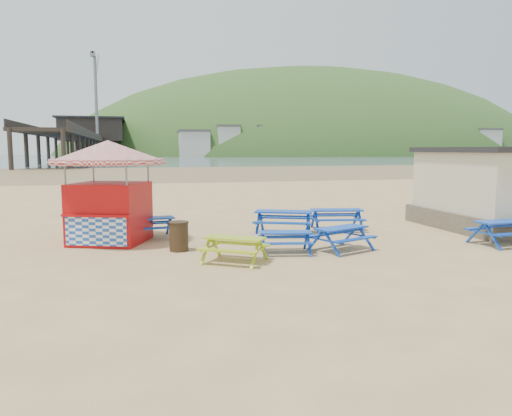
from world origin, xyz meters
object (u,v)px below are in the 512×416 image
object	(u,v)px
picnic_table_blue_b	(284,223)
litter_bin	(179,236)
picnic_table_yellow	(234,250)
ice_cream_kiosk	(109,179)
picnic_table_blue_a	(149,228)

from	to	relation	value
picnic_table_blue_b	litter_bin	xyz separation A→B (m)	(-3.97, -2.07, 0.03)
picnic_table_yellow	litter_bin	bearing A→B (deg)	158.48
ice_cream_kiosk	litter_bin	distance (m)	3.28
picnic_table_blue_b	picnic_table_yellow	distance (m)	4.77
picnic_table_blue_a	picnic_table_yellow	xyz separation A→B (m)	(2.14, -4.30, -0.02)
picnic_table_blue_b	ice_cream_kiosk	bearing A→B (deg)	-155.34
picnic_table_blue_b	picnic_table_yellow	size ratio (longest dim) A/B	1.20
ice_cream_kiosk	litter_bin	xyz separation A→B (m)	(2.05, -1.95, -1.66)
picnic_table_yellow	ice_cream_kiosk	bearing A→B (deg)	164.77
ice_cream_kiosk	litter_bin	world-z (taller)	ice_cream_kiosk
picnic_table_yellow	ice_cream_kiosk	distance (m)	5.41
picnic_table_blue_a	ice_cream_kiosk	bearing A→B (deg)	-165.96
picnic_table_yellow	picnic_table_blue_a	bearing A→B (deg)	149.84
picnic_table_blue_a	ice_cream_kiosk	world-z (taller)	ice_cream_kiosk
picnic_table_blue_a	picnic_table_blue_b	distance (m)	4.80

